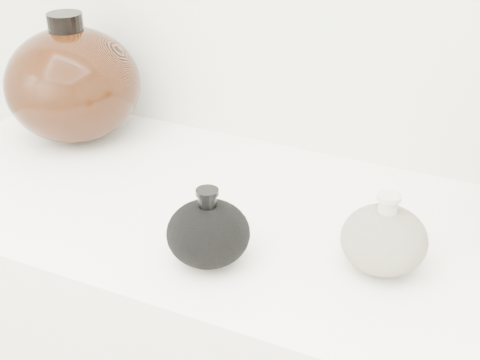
% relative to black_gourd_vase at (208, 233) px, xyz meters
% --- Properties ---
extents(black_gourd_vase, '(0.15, 0.15, 0.11)m').
position_rel_black_gourd_vase_xyz_m(black_gourd_vase, '(0.00, 0.00, 0.00)').
color(black_gourd_vase, black).
rests_on(black_gourd_vase, display_counter).
extents(cream_gourd_vase, '(0.14, 0.14, 0.11)m').
position_rel_black_gourd_vase_xyz_m(cream_gourd_vase, '(0.22, 0.09, 0.00)').
color(cream_gourd_vase, beige).
rests_on(cream_gourd_vase, display_counter).
extents(left_round_pot, '(0.30, 0.30, 0.24)m').
position_rel_black_gourd_vase_xyz_m(left_round_pot, '(-0.41, 0.25, 0.06)').
color(left_round_pot, black).
rests_on(left_round_pot, display_counter).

